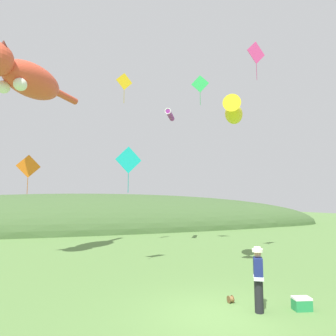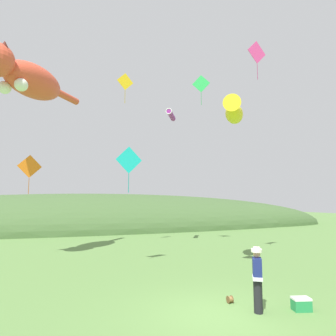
{
  "view_description": "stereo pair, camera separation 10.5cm",
  "coord_description": "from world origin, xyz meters",
  "px_view_note": "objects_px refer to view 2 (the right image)",
  "views": [
    {
      "loc": [
        -4.15,
        -7.42,
        3.07
      ],
      "look_at": [
        0.0,
        4.0,
        4.4
      ],
      "focal_mm": 32.0,
      "sensor_mm": 36.0,
      "label": 1
    },
    {
      "loc": [
        -4.05,
        -7.46,
        3.07
      ],
      "look_at": [
        0.0,
        4.0,
        4.4
      ],
      "focal_mm": 32.0,
      "sensor_mm": 36.0,
      "label": 2
    }
  ],
  "objects_px": {
    "kite_diamond_gold": "(125,82)",
    "kite_diamond_pink": "(257,53)",
    "kite_fish_windsock": "(234,112)",
    "picnic_cooler": "(301,304)",
    "festival_attendant": "(257,277)",
    "kite_diamond_green": "(201,84)",
    "kite_spool": "(230,299)",
    "kite_diamond_orange": "(30,167)",
    "kite_giant_cat": "(26,78)",
    "kite_tube_streamer": "(171,115)",
    "kite_diamond_teal": "(129,160)"
  },
  "relations": [
    {
      "from": "festival_attendant",
      "to": "kite_diamond_pink",
      "type": "relative_size",
      "value": 0.81
    },
    {
      "from": "festival_attendant",
      "to": "kite_fish_windsock",
      "type": "xyz_separation_m",
      "value": [
        2.23,
        4.53,
        6.24
      ]
    },
    {
      "from": "festival_attendant",
      "to": "kite_tube_streamer",
      "type": "distance_m",
      "value": 14.68
    },
    {
      "from": "kite_diamond_orange",
      "to": "kite_diamond_pink",
      "type": "relative_size",
      "value": 1.0
    },
    {
      "from": "kite_diamond_green",
      "to": "kite_diamond_pink",
      "type": "bearing_deg",
      "value": -79.29
    },
    {
      "from": "kite_spool",
      "to": "kite_diamond_orange",
      "type": "bearing_deg",
      "value": 123.87
    },
    {
      "from": "kite_tube_streamer",
      "to": "kite_diamond_green",
      "type": "height_order",
      "value": "kite_diamond_green"
    },
    {
      "from": "kite_diamond_orange",
      "to": "kite_tube_streamer",
      "type": "bearing_deg",
      "value": 7.73
    },
    {
      "from": "kite_giant_cat",
      "to": "kite_tube_streamer",
      "type": "xyz_separation_m",
      "value": [
        9.09,
        2.44,
        -0.45
      ]
    },
    {
      "from": "kite_diamond_green",
      "to": "kite_spool",
      "type": "bearing_deg",
      "value": -111.72
    },
    {
      "from": "picnic_cooler",
      "to": "kite_diamond_gold",
      "type": "distance_m",
      "value": 16.36
    },
    {
      "from": "festival_attendant",
      "to": "kite_diamond_green",
      "type": "relative_size",
      "value": 0.83
    },
    {
      "from": "kite_diamond_green",
      "to": "kite_diamond_pink",
      "type": "height_order",
      "value": "kite_diamond_pink"
    },
    {
      "from": "festival_attendant",
      "to": "kite_diamond_green",
      "type": "bearing_deg",
      "value": 71.61
    },
    {
      "from": "kite_diamond_pink",
      "to": "kite_giant_cat",
      "type": "bearing_deg",
      "value": 161.39
    },
    {
      "from": "kite_spool",
      "to": "kite_diamond_green",
      "type": "xyz_separation_m",
      "value": [
        3.86,
        9.69,
        10.96
      ]
    },
    {
      "from": "kite_spool",
      "to": "kite_tube_streamer",
      "type": "distance_m",
      "value": 14.45
    },
    {
      "from": "kite_diamond_green",
      "to": "kite_diamond_teal",
      "type": "bearing_deg",
      "value": -145.3
    },
    {
      "from": "kite_spool",
      "to": "kite_diamond_gold",
      "type": "distance_m",
      "value": 15.34
    },
    {
      "from": "kite_spool",
      "to": "kite_fish_windsock",
      "type": "bearing_deg",
      "value": 54.45
    },
    {
      "from": "kite_diamond_gold",
      "to": "kite_diamond_teal",
      "type": "height_order",
      "value": "kite_diamond_gold"
    },
    {
      "from": "kite_fish_windsock",
      "to": "kite_tube_streamer",
      "type": "bearing_deg",
      "value": 92.89
    },
    {
      "from": "kite_diamond_gold",
      "to": "kite_diamond_green",
      "type": "xyz_separation_m",
      "value": [
        5.06,
        -1.09,
        0.12
      ]
    },
    {
      "from": "kite_diamond_gold",
      "to": "kite_diamond_teal",
      "type": "distance_m",
      "value": 7.9
    },
    {
      "from": "kite_diamond_green",
      "to": "kite_giant_cat",
      "type": "bearing_deg",
      "value": -174.57
    },
    {
      "from": "kite_spool",
      "to": "kite_tube_streamer",
      "type": "xyz_separation_m",
      "value": [
        2.17,
        11.1,
        8.99
      ]
    },
    {
      "from": "festival_attendant",
      "to": "kite_diamond_gold",
      "type": "xyz_separation_m",
      "value": [
        -1.51,
        11.75,
        10.0
      ]
    },
    {
      "from": "kite_diamond_teal",
      "to": "kite_diamond_pink",
      "type": "distance_m",
      "value": 9.14
    },
    {
      "from": "picnic_cooler",
      "to": "kite_fish_windsock",
      "type": "height_order",
      "value": "kite_fish_windsock"
    },
    {
      "from": "kite_diamond_green",
      "to": "kite_diamond_teal",
      "type": "xyz_separation_m",
      "value": [
        -5.81,
        -4.02,
        -6.09
      ]
    },
    {
      "from": "kite_diamond_green",
      "to": "kite_diamond_orange",
      "type": "xyz_separation_m",
      "value": [
        -10.51,
        0.21,
        -6.11
      ]
    },
    {
      "from": "kite_giant_cat",
      "to": "kite_diamond_teal",
      "type": "xyz_separation_m",
      "value": [
        4.97,
        -3.0,
        -4.57
      ]
    },
    {
      "from": "kite_giant_cat",
      "to": "kite_spool",
      "type": "bearing_deg",
      "value": -51.39
    },
    {
      "from": "kite_fish_windsock",
      "to": "kite_diamond_orange",
      "type": "xyz_separation_m",
      "value": [
        -9.2,
        6.34,
        -2.23
      ]
    },
    {
      "from": "kite_fish_windsock",
      "to": "picnic_cooler",
      "type": "bearing_deg",
      "value": -101.64
    },
    {
      "from": "festival_attendant",
      "to": "kite_giant_cat",
      "type": "relative_size",
      "value": 0.31
    },
    {
      "from": "festival_attendant",
      "to": "kite_tube_streamer",
      "type": "height_order",
      "value": "kite_tube_streamer"
    },
    {
      "from": "kite_tube_streamer",
      "to": "festival_attendant",
      "type": "bearing_deg",
      "value": -98.72
    },
    {
      "from": "kite_spool",
      "to": "kite_fish_windsock",
      "type": "relative_size",
      "value": 0.08
    },
    {
      "from": "kite_giant_cat",
      "to": "kite_diamond_teal",
      "type": "bearing_deg",
      "value": -31.1
    },
    {
      "from": "kite_diamond_green",
      "to": "kite_fish_windsock",
      "type": "bearing_deg",
      "value": -102.09
    },
    {
      "from": "festival_attendant",
      "to": "picnic_cooler",
      "type": "height_order",
      "value": "festival_attendant"
    },
    {
      "from": "kite_diamond_orange",
      "to": "kite_spool",
      "type": "bearing_deg",
      "value": -56.13
    },
    {
      "from": "kite_tube_streamer",
      "to": "kite_diamond_orange",
      "type": "xyz_separation_m",
      "value": [
        -8.82,
        -1.2,
        -4.15
      ]
    },
    {
      "from": "kite_diamond_pink",
      "to": "festival_attendant",
      "type": "bearing_deg",
      "value": -128.29
    },
    {
      "from": "kite_diamond_gold",
      "to": "kite_diamond_pink",
      "type": "bearing_deg",
      "value": -45.35
    },
    {
      "from": "kite_spool",
      "to": "kite_giant_cat",
      "type": "xyz_separation_m",
      "value": [
        -6.92,
        8.67,
        9.45
      ]
    },
    {
      "from": "kite_diamond_orange",
      "to": "kite_diamond_green",
      "type": "bearing_deg",
      "value": -1.17
    },
    {
      "from": "festival_attendant",
      "to": "kite_diamond_orange",
      "type": "bearing_deg",
      "value": 122.66
    },
    {
      "from": "kite_spool",
      "to": "kite_diamond_gold",
      "type": "bearing_deg",
      "value": 96.32
    }
  ]
}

